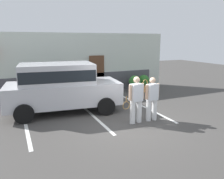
# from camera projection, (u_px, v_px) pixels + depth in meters

# --- Properties ---
(ground_plane) EXTENTS (40.00, 40.00, 0.00)m
(ground_plane) POSITION_uv_depth(u_px,v_px,m) (128.00, 124.00, 8.07)
(ground_plane) COLOR #423F3D
(parking_stripe_0) EXTENTS (0.12, 4.40, 0.01)m
(parking_stripe_0) POSITION_uv_depth(u_px,v_px,m) (26.00, 124.00, 8.04)
(parking_stripe_0) COLOR silver
(parking_stripe_0) RESTS_ON ground_plane
(parking_stripe_1) EXTENTS (0.12, 4.40, 0.01)m
(parking_stripe_1) POSITION_uv_depth(u_px,v_px,m) (92.00, 115.00, 9.06)
(parking_stripe_1) COLOR silver
(parking_stripe_1) RESTS_ON ground_plane
(parking_stripe_2) EXTENTS (0.12, 4.40, 0.01)m
(parking_stripe_2) POSITION_uv_depth(u_px,v_px,m) (145.00, 107.00, 10.09)
(parking_stripe_2) COLOR silver
(parking_stripe_2) RESTS_ON ground_plane
(house_frontage) EXTENTS (10.69, 0.40, 3.36)m
(house_frontage) POSITION_uv_depth(u_px,v_px,m) (81.00, 65.00, 12.71)
(house_frontage) COLOR silver
(house_frontage) RESTS_ON ground_plane
(parked_suv) EXTENTS (4.79, 2.60, 2.05)m
(parked_suv) POSITION_uv_depth(u_px,v_px,m) (61.00, 85.00, 9.23)
(parked_suv) COLOR #B7B7BC
(parked_suv) RESTS_ON ground_plane
(tennis_player_man) EXTENTS (0.90, 0.30, 1.72)m
(tennis_player_man) POSITION_uv_depth(u_px,v_px,m) (136.00, 99.00, 8.02)
(tennis_player_man) COLOR white
(tennis_player_man) RESTS_ON ground_plane
(tennis_player_woman) EXTENTS (0.75, 0.28, 1.65)m
(tennis_player_woman) POSITION_uv_depth(u_px,v_px,m) (152.00, 98.00, 8.29)
(tennis_player_woman) COLOR white
(tennis_player_woman) RESTS_ON ground_plane
(potted_plant_by_porch) EXTENTS (0.70, 0.70, 0.92)m
(potted_plant_by_porch) POSITION_uv_depth(u_px,v_px,m) (135.00, 82.00, 13.19)
(potted_plant_by_porch) COLOR gray
(potted_plant_by_porch) RESTS_ON ground_plane
(potted_plant_secondary) EXTENTS (0.68, 0.68, 0.90)m
(potted_plant_secondary) POSITION_uv_depth(u_px,v_px,m) (144.00, 81.00, 13.63)
(potted_plant_secondary) COLOR brown
(potted_plant_secondary) RESTS_ON ground_plane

